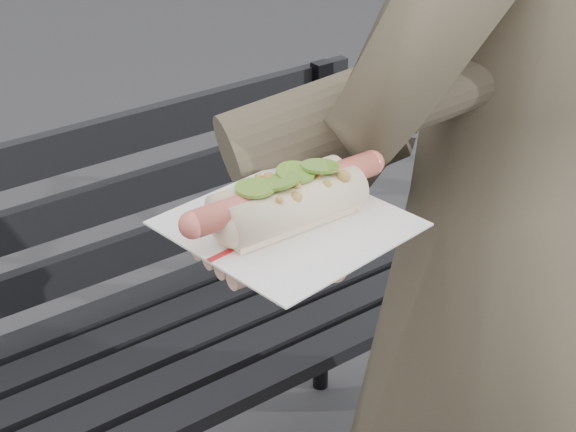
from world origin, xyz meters
The scene contains 3 objects.
park_bench centered at (0.06, 0.80, 0.52)m, with size 1.50×0.44×0.88m.
person centered at (0.46, 0.17, 0.90)m, with size 0.65×0.43×1.79m, color brown.
held_hotdog centered at (0.24, 0.15, 1.16)m, with size 0.64×0.30×0.20m.
Camera 1 is at (-0.37, -0.48, 1.53)m, focal length 55.00 mm.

